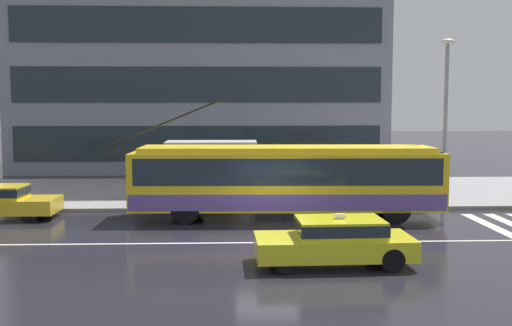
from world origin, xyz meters
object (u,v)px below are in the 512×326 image
object	(u,v)px
pedestrian_approaching_curb	(224,162)
pedestrian_waiting_by_pole	(176,166)
taxi_oncoming_near	(336,239)
street_lamp	(446,108)
pedestrian_walking_past	(313,165)
bus_shelter	(212,156)
trolleybus	(287,179)
pedestrian_at_shelter	(285,163)

from	to	relation	value
pedestrian_approaching_curb	pedestrian_waiting_by_pole	distance (m)	2.31
taxi_oncoming_near	pedestrian_waiting_by_pole	world-z (taller)	pedestrian_waiting_by_pole
street_lamp	pedestrian_walking_past	bearing A→B (deg)	161.64
taxi_oncoming_near	pedestrian_walking_past	size ratio (longest dim) A/B	2.24
bus_shelter	pedestrian_waiting_by_pole	distance (m)	1.59
pedestrian_approaching_curb	street_lamp	distance (m)	9.73
trolleybus	pedestrian_waiting_by_pole	distance (m)	5.38
pedestrian_waiting_by_pole	street_lamp	xyz separation A→B (m)	(11.27, -0.89, 2.48)
pedestrian_walking_past	pedestrian_waiting_by_pole	bearing A→B (deg)	-171.80
pedestrian_at_shelter	pedestrian_approaching_curb	bearing A→B (deg)	168.37
trolleybus	pedestrian_waiting_by_pole	xyz separation A→B (m)	(-4.48, 2.99, 0.19)
taxi_oncoming_near	bus_shelter	bearing A→B (deg)	110.42
trolleybus	street_lamp	world-z (taller)	street_lamp
pedestrian_waiting_by_pole	street_lamp	bearing A→B (deg)	-4.52
pedestrian_at_shelter	pedestrian_waiting_by_pole	xyz separation A→B (m)	(-4.72, -0.50, -0.05)
pedestrian_walking_past	pedestrian_waiting_by_pole	xyz separation A→B (m)	(-5.99, -0.86, 0.08)
taxi_oncoming_near	pedestrian_at_shelter	world-z (taller)	pedestrian_at_shelter
taxi_oncoming_near	bus_shelter	distance (m)	10.69
trolleybus	pedestrian_waiting_by_pole	bearing A→B (deg)	146.30
pedestrian_at_shelter	pedestrian_waiting_by_pole	bearing A→B (deg)	-173.93
pedestrian_at_shelter	pedestrian_approaching_curb	world-z (taller)	pedestrian_approaching_curb
taxi_oncoming_near	pedestrian_walking_past	world-z (taller)	pedestrian_walking_past
pedestrian_walking_past	pedestrian_waiting_by_pole	distance (m)	6.05
taxi_oncoming_near	bus_shelter	xyz separation A→B (m)	(-3.70, 9.93, 1.42)
bus_shelter	pedestrian_waiting_by_pole	xyz separation A→B (m)	(-1.52, -0.22, -0.41)
taxi_oncoming_near	pedestrian_walking_past	bearing A→B (deg)	85.84
pedestrian_approaching_curb	pedestrian_walking_past	size ratio (longest dim) A/B	1.04
taxi_oncoming_near	pedestrian_walking_past	distance (m)	10.64
pedestrian_walking_past	taxi_oncoming_near	bearing A→B (deg)	-94.16
pedestrian_waiting_by_pole	trolleybus	bearing A→B (deg)	-33.70
pedestrian_waiting_by_pole	street_lamp	size ratio (longest dim) A/B	0.29
pedestrian_waiting_by_pole	pedestrian_approaching_curb	bearing A→B (deg)	27.11
trolleybus	pedestrian_approaching_curb	bearing A→B (deg)	120.98
taxi_oncoming_near	pedestrian_waiting_by_pole	bearing A→B (deg)	118.24
trolleybus	taxi_oncoming_near	distance (m)	6.82
pedestrian_waiting_by_pole	taxi_oncoming_near	bearing A→B (deg)	-61.76
bus_shelter	street_lamp	distance (m)	10.03
taxi_oncoming_near	bus_shelter	world-z (taller)	bus_shelter
bus_shelter	pedestrian_at_shelter	size ratio (longest dim) A/B	1.96
pedestrian_walking_past	bus_shelter	bearing A→B (deg)	-171.82
bus_shelter	pedestrian_waiting_by_pole	size ratio (longest dim) A/B	1.90
pedestrian_approaching_curb	pedestrian_waiting_by_pole	size ratio (longest dim) A/B	0.98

